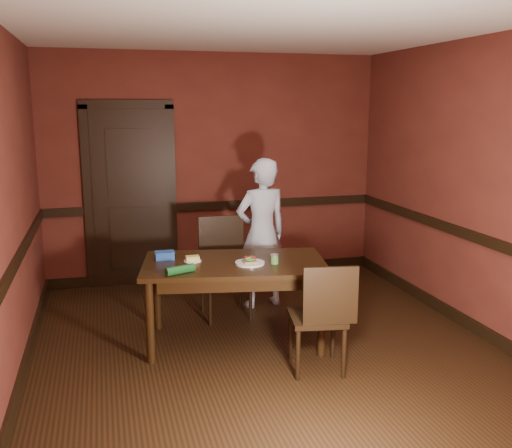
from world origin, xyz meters
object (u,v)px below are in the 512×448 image
person (262,233)px  cheese_saucer (193,259)px  dining_table (235,302)px  sandwich_plate (250,262)px  sauce_jar (274,259)px  food_tub (165,255)px  chair_near (317,316)px  chair_far (226,269)px

person → cheese_saucer: size_ratio=10.16×
dining_table → sandwich_plate: size_ratio=6.20×
person → sauce_jar: bearing=69.4°
dining_table → sauce_jar: size_ratio=18.94×
cheese_saucer → food_tub: bearing=150.8°
chair_near → food_tub: size_ratio=5.24×
chair_far → person: person is taller
person → cheese_saucer: (-0.85, -0.75, -0.02)m
chair_near → food_tub: chair_near is taller
chair_near → person: person is taller
dining_table → cheese_saucer: 0.54m
chair_far → cheese_saucer: chair_far is taller
chair_near → sauce_jar: 0.67m
sauce_jar → food_tub: (-0.90, 0.39, -0.01)m
chair_near → sauce_jar: chair_near is taller
sauce_jar → cheese_saucer: 0.72m
sauce_jar → food_tub: 0.98m
dining_table → sandwich_plate: bearing=-33.1°
chair_near → sandwich_plate: size_ratio=3.53×
chair_far → person: (0.44, 0.22, 0.29)m
sandwich_plate → food_tub: 0.77m
chair_near → food_tub: bearing=-31.2°
sandwich_plate → person: bearing=68.5°
chair_far → cheese_saucer: 0.72m
chair_far → person: bearing=26.8°
sandwich_plate → sauce_jar: bearing=-12.7°
chair_far → sauce_jar: size_ratio=11.84×
chair_near → food_tub: 1.47m
sandwich_plate → food_tub: (-0.69, 0.34, 0.02)m
cheese_saucer → food_tub: food_tub is taller
person → sauce_jar: 1.03m
sauce_jar → food_tub: size_ratio=0.49×
person → sandwich_plate: person is taller
sauce_jar → chair_far: bearing=108.6°
dining_table → sandwich_plate: sandwich_plate is taller
sandwich_plate → cheese_saucer: size_ratio=1.66×
person → food_tub: bearing=19.2°
dining_table → sauce_jar: (0.32, -0.15, 0.42)m
sandwich_plate → sauce_jar: (0.21, -0.05, 0.02)m
dining_table → chair_far: chair_far is taller
person → sandwich_plate: 1.04m
chair_near → food_tub: (-1.09, 0.94, 0.33)m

